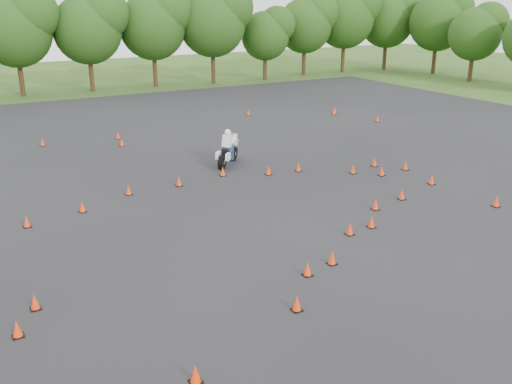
{
  "coord_description": "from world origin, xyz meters",
  "views": [
    {
      "loc": [
        -10.5,
        -14.59,
        8.53
      ],
      "look_at": [
        0.0,
        4.0,
        1.2
      ],
      "focal_mm": 40.0,
      "sensor_mm": 36.0,
      "label": 1
    }
  ],
  "objects": [
    {
      "name": "rider_white",
      "position": [
        2.61,
        11.7,
        1.0
      ],
      "size": [
        2.41,
        2.35,
        1.99
      ],
      "primitive_type": null,
      "rotation": [
        0.0,
        0.0,
        0.76
      ],
      "color": "silver",
      "rests_on": "ground"
    },
    {
      "name": "asphalt_pad",
      "position": [
        0.0,
        6.0,
        0.01
      ],
      "size": [
        62.0,
        62.0,
        0.0
      ],
      "primitive_type": "plane",
      "color": "black",
      "rests_on": "ground"
    },
    {
      "name": "ground",
      "position": [
        0.0,
        0.0,
        0.0
      ],
      "size": [
        140.0,
        140.0,
        0.0
      ],
      "primitive_type": "plane",
      "color": "#2D5119",
      "rests_on": "ground"
    },
    {
      "name": "traffic_cones",
      "position": [
        -0.15,
        5.75,
        0.23
      ],
      "size": [
        36.59,
        33.09,
        0.45
      ],
      "color": "#ED3909",
      "rests_on": "asphalt_pad"
    },
    {
      "name": "treeline",
      "position": [
        2.83,
        34.91,
        4.73
      ],
      "size": [
        87.49,
        32.52,
        10.63
      ],
      "color": "#204012",
      "rests_on": "ground"
    }
  ]
}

